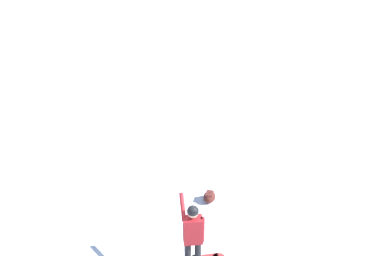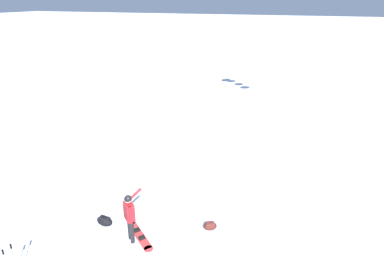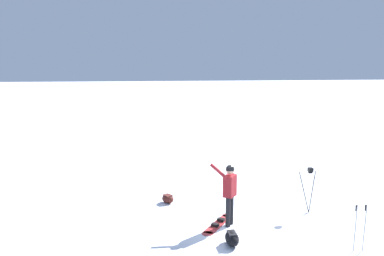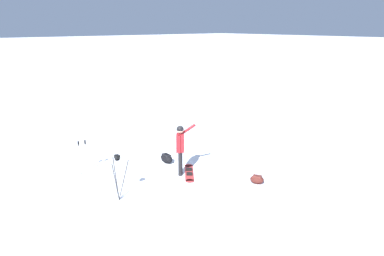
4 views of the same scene
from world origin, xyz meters
name	(u,v)px [view 2 (image 2 of 4)]	position (x,y,z in m)	size (l,w,h in m)	color
ground_plane	(132,250)	(0.00, 0.00, 0.00)	(300.00, 300.00, 0.00)	white
snowboarder	(130,213)	(0.40, 0.22, 1.08)	(0.78, 0.48, 1.79)	black
snowboard	(139,235)	(0.69, 0.10, 0.02)	(1.24, 1.48, 0.10)	#B23333
gear_bag_large	(105,221)	(0.74, 1.50, 0.18)	(0.38, 0.64, 0.35)	black
gear_bag_small	(210,226)	(1.79, -2.08, 0.15)	(0.50, 0.55, 0.28)	#4C1E19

